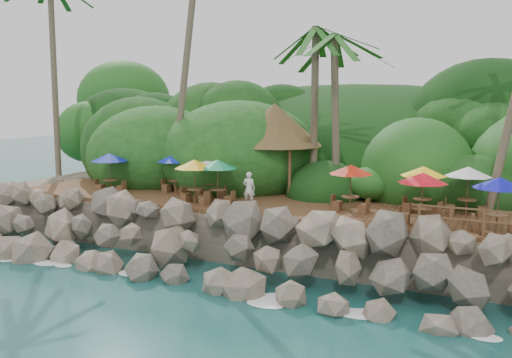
% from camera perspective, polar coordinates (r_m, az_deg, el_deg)
% --- Properties ---
extents(ground, '(140.00, 140.00, 0.00)m').
position_cam_1_polar(ground, '(20.72, -7.20, -11.61)').
color(ground, '#19514F').
rests_on(ground, ground).
extents(land_base, '(32.00, 25.20, 2.10)m').
position_cam_1_polar(land_base, '(34.59, 7.04, -1.61)').
color(land_base, gray).
rests_on(land_base, ground).
extents(jungle_hill, '(44.80, 28.00, 15.40)m').
position_cam_1_polar(jungle_hill, '(41.86, 10.21, -1.37)').
color(jungle_hill, '#143811').
rests_on(jungle_hill, ground).
extents(seawall, '(29.00, 4.00, 2.30)m').
position_cam_1_polar(seawall, '(22.00, -4.45, -7.22)').
color(seawall, gray).
rests_on(seawall, ground).
extents(terrace, '(26.00, 5.00, 0.20)m').
position_cam_1_polar(terrace, '(25.21, 0.00, -2.70)').
color(terrace, brown).
rests_on(terrace, land_base).
extents(jungle_foliage, '(44.00, 16.00, 12.00)m').
position_cam_1_polar(jungle_foliage, '(33.86, 6.48, -3.64)').
color(jungle_foliage, '#143811').
rests_on(jungle_foliage, ground).
extents(foam_line, '(25.20, 0.80, 0.06)m').
position_cam_1_polar(foam_line, '(20.95, -6.75, -11.29)').
color(foam_line, white).
rests_on(foam_line, ground).
extents(palapa, '(4.97, 4.97, 4.60)m').
position_cam_1_polar(palapa, '(27.79, 2.00, 5.81)').
color(palapa, brown).
rests_on(palapa, ground).
extents(dining_clusters, '(20.14, 4.57, 2.05)m').
position_cam_1_polar(dining_clusters, '(24.01, 2.81, 1.08)').
color(dining_clusters, brown).
rests_on(dining_clusters, terrace).
extents(railing, '(6.10, 0.10, 1.00)m').
position_cam_1_polar(railing, '(20.49, 24.65, -4.11)').
color(railing, brown).
rests_on(railing, terrace).
extents(waiter, '(0.61, 0.44, 1.56)m').
position_cam_1_polar(waiter, '(24.25, -0.75, -1.04)').
color(waiter, white).
rests_on(waiter, terrace).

